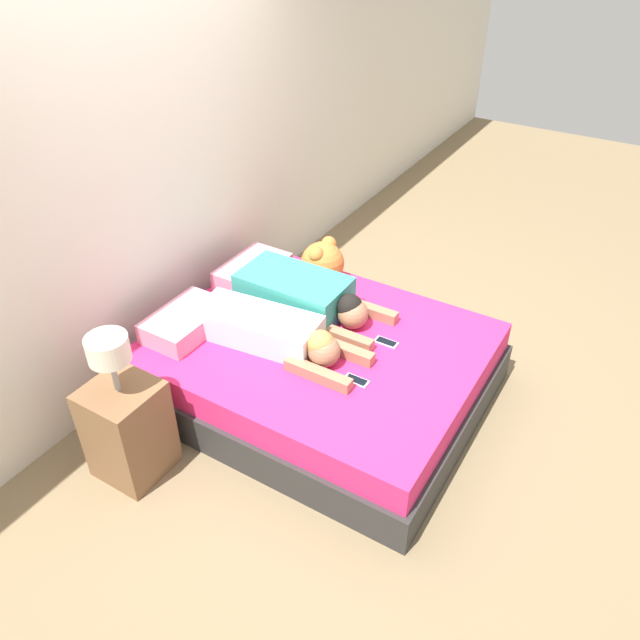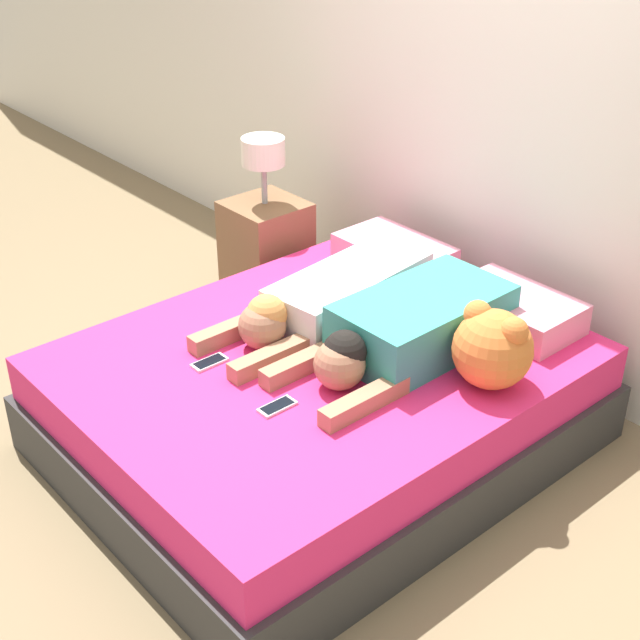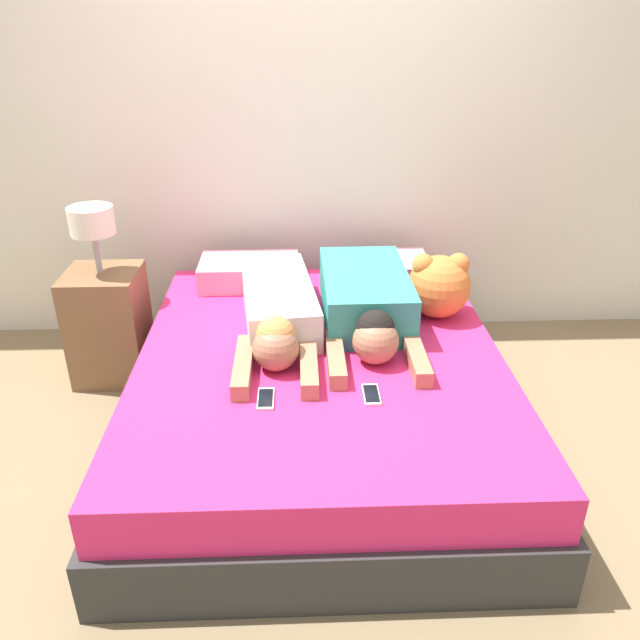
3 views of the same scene
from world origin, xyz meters
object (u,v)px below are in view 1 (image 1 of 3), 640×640
object	(u,v)px
cell_phone_right	(386,342)
plush_toy	(322,262)
pillow_head_right	(253,271)
cell_phone_left	(356,380)
pillow_head_left	(186,322)
bed	(320,367)
person_left	(275,333)
nightstand	(127,424)
person_right	(305,296)

from	to	relation	value
cell_phone_right	plush_toy	bearing A→B (deg)	60.34
plush_toy	cell_phone_right	bearing A→B (deg)	-119.66
cell_phone_right	pillow_head_right	bearing A→B (deg)	81.54
pillow_head_right	cell_phone_right	xyz separation A→B (m)	(-0.17, -1.13, -0.06)
cell_phone_left	plush_toy	bearing A→B (deg)	41.52
pillow_head_left	pillow_head_right	size ratio (longest dim) A/B	1.00
bed	pillow_head_right	bearing A→B (deg)	65.31
plush_toy	person_left	bearing A→B (deg)	-170.36
pillow_head_left	pillow_head_right	world-z (taller)	same
pillow_head_left	pillow_head_right	xyz separation A→B (m)	(0.71, 0.00, 0.00)
person_left	cell_phone_left	distance (m)	0.59
cell_phone_right	plush_toy	world-z (taller)	plush_toy
pillow_head_right	nightstand	xyz separation A→B (m)	(-1.44, -0.20, -0.17)
pillow_head_right	plush_toy	distance (m)	0.50
bed	plush_toy	distance (m)	0.77
bed	plush_toy	bearing A→B (deg)	29.92
pillow_head_right	plush_toy	size ratio (longest dim) A/B	1.66
pillow_head_left	person_right	distance (m)	0.78
cell_phone_left	plush_toy	distance (m)	1.09
pillow_head_left	nightstand	distance (m)	0.78
bed	cell_phone_right	world-z (taller)	cell_phone_right
cell_phone_right	person_right	bearing A→B (deg)	85.91
cell_phone_right	cell_phone_left	bearing A→B (deg)	-178.12
pillow_head_left	person_right	world-z (taller)	person_right
cell_phone_left	cell_phone_right	distance (m)	0.41
pillow_head_right	plush_toy	bearing A→B (deg)	-61.95
person_left	cell_phone_right	distance (m)	0.69
cell_phone_left	plush_toy	xyz separation A→B (m)	(0.81, 0.71, 0.15)
person_left	cell_phone_left	size ratio (longest dim) A/B	7.78
cell_phone_left	cell_phone_right	size ratio (longest dim) A/B	1.00
nightstand	pillow_head_left	bearing A→B (deg)	14.92
pillow_head_right	nightstand	size ratio (longest dim) A/B	0.57
bed	person_left	world-z (taller)	person_left
person_right	pillow_head_left	bearing A→B (deg)	138.49
pillow_head_right	cell_phone_right	size ratio (longest dim) A/B	3.66
pillow_head_left	cell_phone_right	xyz separation A→B (m)	(0.54, -1.13, -0.06)
person_right	nightstand	distance (m)	1.37
bed	person_left	xyz separation A→B (m)	(-0.19, 0.20, 0.31)
person_right	nightstand	world-z (taller)	nightstand
cell_phone_left	nightstand	bearing A→B (deg)	132.25
pillow_head_right	nightstand	world-z (taller)	nightstand
person_right	pillow_head_right	bearing A→B (deg)	76.42
person_left	plush_toy	world-z (taller)	plush_toy
pillow_head_left	person_right	size ratio (longest dim) A/B	0.51
pillow_head_left	person_right	xyz separation A→B (m)	(0.58, -0.51, 0.04)
person_right	plush_toy	world-z (taller)	plush_toy
cell_phone_left	nightstand	world-z (taller)	nightstand
pillow_head_right	cell_phone_left	distance (m)	1.28
person_right	nightstand	size ratio (longest dim) A/B	1.10
pillow_head_left	plush_toy	world-z (taller)	plush_toy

